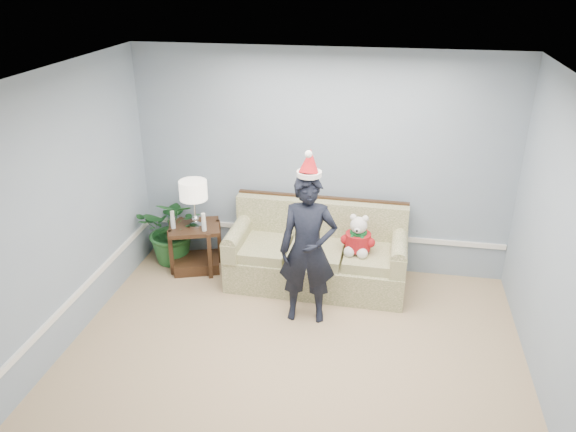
# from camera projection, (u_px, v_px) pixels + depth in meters

# --- Properties ---
(room_shell) EXTENTS (4.54, 5.04, 2.74)m
(room_shell) POSITION_uv_depth(u_px,v_px,m) (280.00, 266.00, 4.42)
(room_shell) COLOR tan
(room_shell) RESTS_ON ground
(wainscot_trim) EXTENTS (4.49, 4.99, 0.06)m
(wainscot_trim) POSITION_uv_depth(u_px,v_px,m) (195.00, 276.00, 6.04)
(wainscot_trim) COLOR white
(wainscot_trim) RESTS_ON room_shell
(sofa) EXTENTS (2.08, 0.92, 0.97)m
(sofa) POSITION_uv_depth(u_px,v_px,m) (317.00, 256.00, 6.68)
(sofa) COLOR #52642F
(sofa) RESTS_ON room_shell
(side_table) EXTENTS (0.74, 0.68, 0.59)m
(side_table) POSITION_uv_depth(u_px,v_px,m) (196.00, 252.00, 7.01)
(side_table) COLOR #3C2916
(side_table) RESTS_ON room_shell
(table_lamp) EXTENTS (0.33, 0.33, 0.59)m
(table_lamp) POSITION_uv_depth(u_px,v_px,m) (193.00, 192.00, 6.65)
(table_lamp) COLOR silver
(table_lamp) RESTS_ON side_table
(candle_pair) EXTENTS (0.45, 0.06, 0.22)m
(candle_pair) POSITION_uv_depth(u_px,v_px,m) (188.00, 221.00, 6.73)
(candle_pair) COLOR silver
(candle_pair) RESTS_ON side_table
(houseplant) EXTENTS (0.85, 0.74, 0.91)m
(houseplant) POSITION_uv_depth(u_px,v_px,m) (174.00, 229.00, 7.09)
(houseplant) COLOR #215B29
(houseplant) RESTS_ON room_shell
(man) EXTENTS (0.63, 0.45, 1.64)m
(man) POSITION_uv_depth(u_px,v_px,m) (308.00, 250.00, 5.80)
(man) COLOR black
(man) RESTS_ON room_shell
(santa_hat) EXTENTS (0.27, 0.30, 0.29)m
(santa_hat) POSITION_uv_depth(u_px,v_px,m) (310.00, 164.00, 5.43)
(santa_hat) COLOR silver
(santa_hat) RESTS_ON man
(teddy_bear) EXTENTS (0.32, 0.35, 0.47)m
(teddy_bear) POSITION_uv_depth(u_px,v_px,m) (358.00, 239.00, 6.34)
(teddy_bear) COLOR silver
(teddy_bear) RESTS_ON sofa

